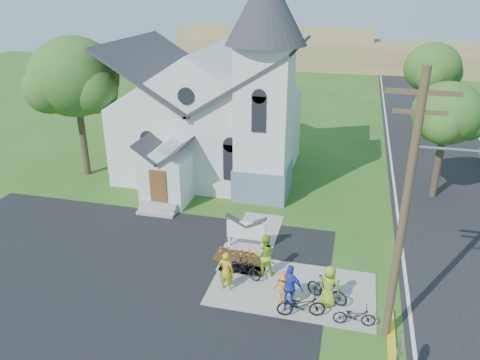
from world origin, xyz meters
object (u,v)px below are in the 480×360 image
(cyclist_0, at_px, (226,271))
(bike_2, at_px, (301,305))
(stop_sign, at_px, (399,351))
(cyclist_1, at_px, (265,255))
(bike_3, at_px, (327,289))
(bike_0, at_px, (238,267))
(bike_1, at_px, (245,268))
(cyclist_2, at_px, (290,286))
(cyclist_3, at_px, (284,288))
(utility_pole, at_px, (407,207))
(cyclist_4, at_px, (329,286))
(church_sign, at_px, (246,231))
(bike_4, at_px, (354,316))

(cyclist_0, xyz_separation_m, bike_2, (3.33, -0.96, -0.39))
(stop_sign, xyz_separation_m, cyclist_1, (-5.32, 5.50, -0.75))
(stop_sign, relative_size, bike_3, 1.36)
(cyclist_1, relative_size, bike_2, 1.02)
(cyclist_1, height_order, bike_3, cyclist_1)
(bike_0, relative_size, bike_1, 0.97)
(cyclist_2, height_order, cyclist_3, cyclist_2)
(utility_pole, relative_size, bike_3, 5.48)
(stop_sign, bearing_deg, cyclist_2, 138.23)
(cyclist_0, bearing_deg, cyclist_4, -179.38)
(cyclist_3, bearing_deg, utility_pole, -172.78)
(stop_sign, height_order, cyclist_0, stop_sign)
(cyclist_0, bearing_deg, bike_2, 164.14)
(cyclist_1, bearing_deg, cyclist_4, 142.94)
(bike_3, bearing_deg, bike_0, 100.49)
(church_sign, xyz_separation_m, bike_4, (5.33, -4.40, -0.55))
(cyclist_1, bearing_deg, bike_2, 118.19)
(cyclist_2, distance_m, bike_3, 1.68)
(church_sign, distance_m, bike_0, 2.35)
(cyclist_0, height_order, cyclist_2, cyclist_2)
(bike_2, bearing_deg, utility_pole, -109.15)
(cyclist_0, distance_m, cyclist_2, 2.85)
(cyclist_4, bearing_deg, bike_4, 158.18)
(bike_2, relative_size, bike_3, 1.05)
(cyclist_2, bearing_deg, cyclist_3, -7.16)
(utility_pole, relative_size, cyclist_0, 5.58)
(stop_sign, height_order, bike_2, stop_sign)
(cyclist_3, distance_m, cyclist_4, 1.82)
(utility_pole, bearing_deg, cyclist_3, 167.67)
(cyclist_0, xyz_separation_m, bike_1, (0.60, 1.02, -0.41))
(cyclist_0, height_order, bike_1, cyclist_0)
(church_sign, distance_m, bike_3, 5.27)
(cyclist_0, height_order, cyclist_1, cyclist_1)
(church_sign, height_order, bike_3, church_sign)
(stop_sign, relative_size, bike_0, 1.56)
(church_sign, xyz_separation_m, cyclist_0, (-0.05, -3.40, -0.08))
(bike_1, relative_size, bike_2, 0.85)
(stop_sign, relative_size, bike_1, 1.52)
(bike_1, relative_size, bike_4, 1.01)
(utility_pole, relative_size, cyclist_2, 5.13)
(bike_0, height_order, cyclist_2, cyclist_2)
(cyclist_0, bearing_deg, stop_sign, 149.37)
(cyclist_0, xyz_separation_m, bike_0, (0.22, 1.12, -0.48))
(bike_2, distance_m, bike_3, 1.50)
(bike_4, bearing_deg, bike_0, 61.77)
(bike_2, xyz_separation_m, bike_3, (0.91, 1.20, 0.04))
(stop_sign, height_order, cyclist_4, stop_sign)
(bike_0, xyz_separation_m, bike_2, (3.12, -2.09, 0.09))
(bike_2, bearing_deg, church_sign, 23.60)
(bike_1, height_order, bike_3, bike_3)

